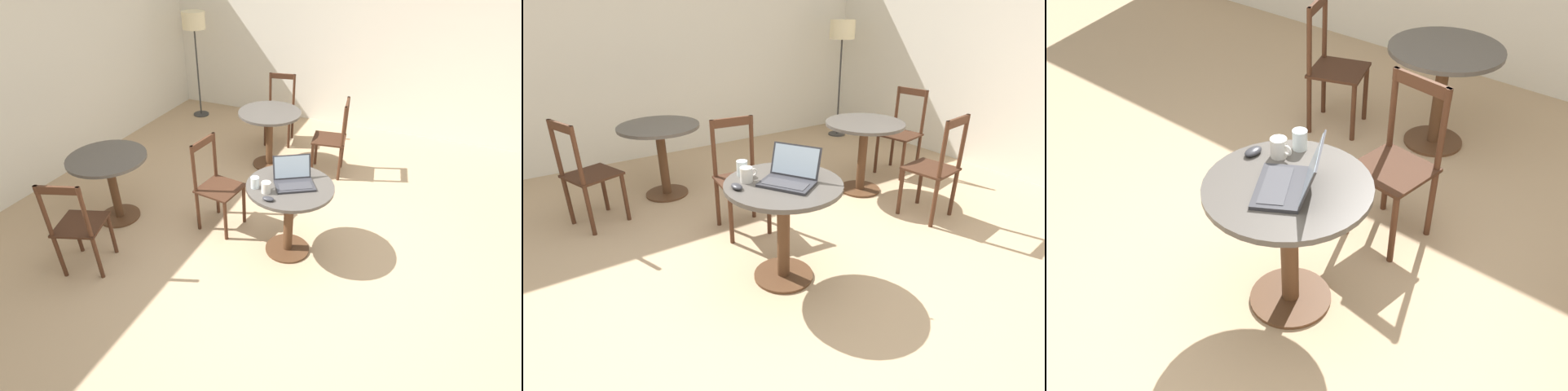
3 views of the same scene
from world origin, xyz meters
TOP-DOWN VIEW (x-y plane):
  - ground_plane at (0.00, 0.00)m, footprint 16.00×16.00m
  - wall_back at (0.00, 3.23)m, footprint 9.40×0.06m
  - cafe_table_near at (0.03, 0.13)m, footprint 0.77×0.77m
  - cafe_table_mid at (1.53, 0.94)m, footprint 0.77×0.77m
  - cafe_table_far at (-0.18, 1.95)m, footprint 0.77×0.77m
  - chair_near_back at (0.13, 0.92)m, footprint 0.42×0.42m
  - chair_mid_right at (2.25, 1.08)m, footprint 0.45×0.45m
  - chair_mid_front at (1.64, 0.16)m, footprint 0.43×0.43m
  - chair_far_left at (-0.91, 1.69)m, footprint 0.49×0.49m
  - floor_lamp at (2.65, 2.62)m, footprint 0.34×0.34m
  - laptop at (0.07, 0.11)m, footprint 0.42×0.43m
  - mouse at (-0.26, 0.21)m, footprint 0.06×0.10m
  - mug at (-0.15, 0.28)m, footprint 0.12×0.08m
  - drinking_glass at (-0.12, 0.39)m, footprint 0.07×0.07m

SIDE VIEW (x-z plane):
  - ground_plane at x=0.00m, z-range 0.00..0.00m
  - chair_near_back at x=0.13m, z-range -0.01..0.92m
  - chair_mid_right at x=2.25m, z-range -0.01..0.92m
  - chair_mid_front at x=1.64m, z-range -0.01..0.92m
  - chair_far_left at x=-0.91m, z-range -0.01..0.92m
  - cafe_table_near at x=0.03m, z-range 0.18..0.90m
  - cafe_table_mid at x=1.53m, z-range 0.18..0.90m
  - cafe_table_far at x=-0.18m, z-range 0.18..0.90m
  - mouse at x=-0.26m, z-range 0.72..0.75m
  - laptop at x=0.07m, z-range 0.66..0.87m
  - mug at x=-0.15m, z-range 0.72..0.82m
  - drinking_glass at x=-0.12m, z-range 0.72..0.82m
  - wall_back at x=0.00m, z-range 0.00..2.70m
  - floor_lamp at x=2.65m, z-range 0.59..2.17m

